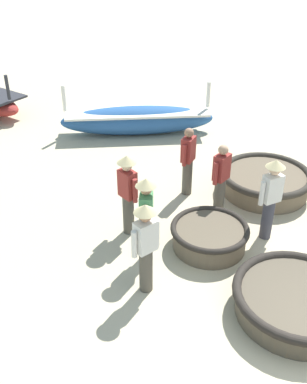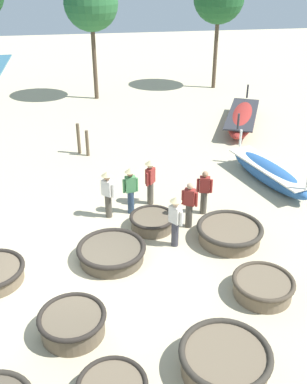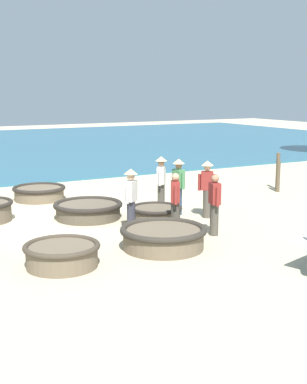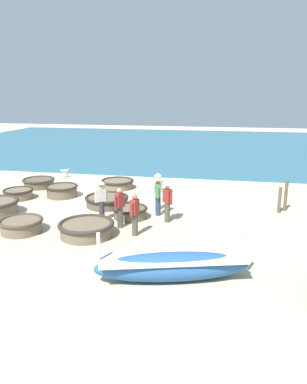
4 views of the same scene
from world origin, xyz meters
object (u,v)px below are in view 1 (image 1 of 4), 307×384
(fisherman_by_coracle, at_px, (271,194))
(coracle_upturned, at_px, (265,181))
(coracle_weathered, at_px, (209,236))
(fisherman_standing_right, at_px, (128,190))
(fisherman_crouching, at_px, (221,178))
(coracle_center, at_px, (296,301))
(fisherman_hauling, at_px, (146,243))
(long_boat_red_hull, at_px, (137,120))
(fisherman_with_hat, at_px, (146,215))
(fisherman_standing_left, at_px, (188,160))

(fisherman_by_coracle, bearing_deg, coracle_upturned, -0.30)
(coracle_upturned, bearing_deg, coracle_weathered, 154.86)
(fisherman_standing_right, xyz_separation_m, fisherman_crouching, (1.00, -1.67, -0.12))
(coracle_center, height_order, fisherman_standing_right, fisherman_standing_right)
(coracle_upturned, xyz_separation_m, fisherman_hauling, (-3.56, 1.97, 0.67))
(long_boat_red_hull, distance_m, fisherman_with_hat, 5.65)
(coracle_center, distance_m, fisherman_standing_right, 3.50)
(fisherman_with_hat, bearing_deg, fisherman_standing_left, -9.59)
(fisherman_standing_right, distance_m, fisherman_with_hat, 0.90)
(coracle_weathered, distance_m, fisherman_crouching, 1.31)
(coracle_center, distance_m, fisherman_by_coracle, 2.10)
(long_boat_red_hull, distance_m, fisherman_standing_left, 3.56)
(coracle_center, bearing_deg, coracle_upturned, 6.45)
(coracle_weathered, relative_size, fisherman_with_hat, 0.87)
(long_boat_red_hull, distance_m, fisherman_standing_right, 4.82)
(long_boat_red_hull, bearing_deg, fisherman_standing_right, -169.18)
(fisherman_standing_right, bearing_deg, fisherman_standing_left, -28.76)
(long_boat_red_hull, bearing_deg, fisherman_standing_left, -149.03)
(long_boat_red_hull, height_order, fisherman_crouching, fisherman_crouching)
(long_boat_red_hull, relative_size, fisherman_standing_right, 2.66)
(fisherman_hauling, bearing_deg, coracle_upturned, -28.94)
(coracle_weathered, height_order, fisherman_standing_right, fisherman_standing_right)
(fisherman_by_coracle, bearing_deg, fisherman_crouching, 55.97)
(coracle_center, xyz_separation_m, fisherman_with_hat, (0.85, 2.53, 0.70))
(fisherman_hauling, xyz_separation_m, fisherman_with_hat, (0.76, 0.15, 0.00))
(coracle_center, height_order, long_boat_red_hull, long_boat_red_hull)
(long_boat_red_hull, distance_m, fisherman_crouching, 4.53)
(fisherman_standing_left, relative_size, fisherman_standing_right, 0.94)
(coracle_upturned, bearing_deg, fisherman_hauling, 151.06)
(coracle_center, distance_m, fisherman_standing_left, 3.93)
(coracle_center, xyz_separation_m, fisherman_hauling, (0.08, 2.38, 0.70))
(long_boat_red_hull, bearing_deg, fisherman_by_coracle, -141.01)
(fisherman_by_coracle, relative_size, fisherman_with_hat, 1.00)
(coracle_center, bearing_deg, fisherman_with_hat, 71.53)
(coracle_center, height_order, fisherman_with_hat, fisherman_with_hat)
(long_boat_red_hull, bearing_deg, coracle_weathered, -153.04)
(fisherman_by_coracle, distance_m, fisherman_with_hat, 2.38)
(fisherman_crouching, bearing_deg, long_boat_red_hull, 34.72)
(fisherman_hauling, bearing_deg, coracle_center, -91.96)
(fisherman_standing_right, bearing_deg, long_boat_red_hull, 10.82)
(coracle_upturned, xyz_separation_m, fisherman_standing_right, (-2.06, 2.63, 0.67))
(fisherman_standing_right, height_order, fisherman_crouching, fisherman_standing_right)
(coracle_weathered, xyz_separation_m, fisherman_by_coracle, (0.53, -1.04, 0.70))
(coracle_upturned, distance_m, long_boat_red_hull, 4.41)
(coracle_weathered, bearing_deg, fisherman_with_hat, 117.76)
(coracle_upturned, height_order, coracle_center, coracle_upturned)
(coracle_weathered, relative_size, fisherman_hauling, 0.87)
(coracle_weathered, height_order, fisherman_hauling, fisherman_hauling)
(coracle_center, xyz_separation_m, long_boat_red_hull, (6.29, 3.94, 0.15))
(fisherman_hauling, bearing_deg, long_boat_red_hull, 14.11)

